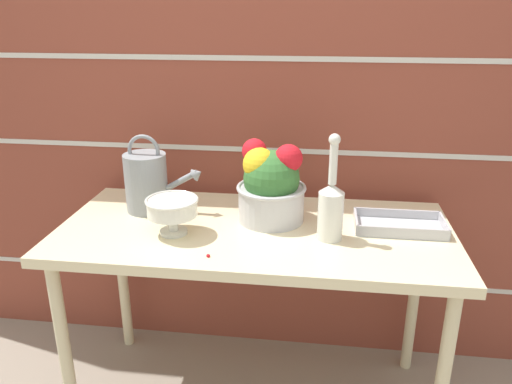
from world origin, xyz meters
name	(u,v)px	position (x,y,z in m)	size (l,w,h in m)	color
brick_wall	(268,104)	(0.00, 0.40, 1.10)	(3.60, 0.08, 2.20)	brown
patio_table	(255,246)	(0.00, 0.00, 0.67)	(1.37, 0.64, 0.74)	beige
watering_can	(147,181)	(-0.42, 0.11, 0.85)	(0.30, 0.16, 0.29)	gray
crystal_pedestal_bowl	(172,208)	(-0.27, -0.08, 0.83)	(0.18, 0.18, 0.13)	silver
flower_planter	(271,185)	(0.05, 0.07, 0.87)	(0.25, 0.25, 0.29)	#BCBCC1
glass_decanter	(331,206)	(0.26, -0.06, 0.86)	(0.08, 0.08, 0.36)	silver
wire_tray	(399,226)	(0.50, 0.05, 0.75)	(0.31, 0.17, 0.04)	#B7B7BC
fallen_petal	(208,256)	(-0.11, -0.24, 0.74)	(0.01, 0.01, 0.01)	red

